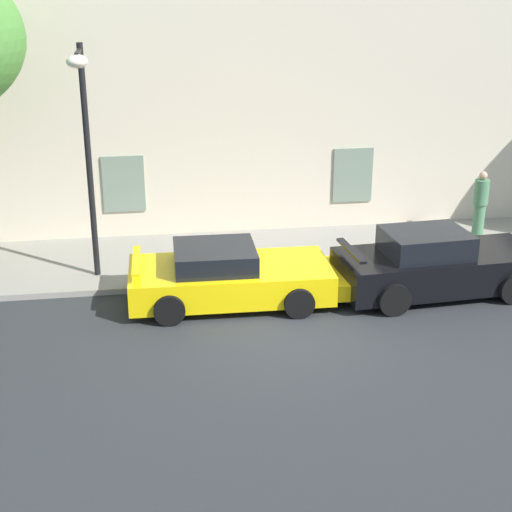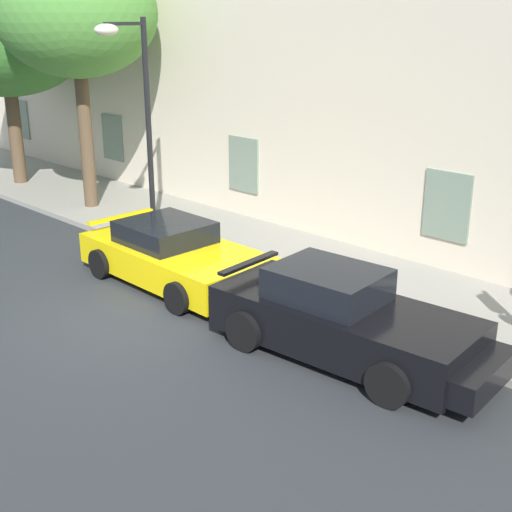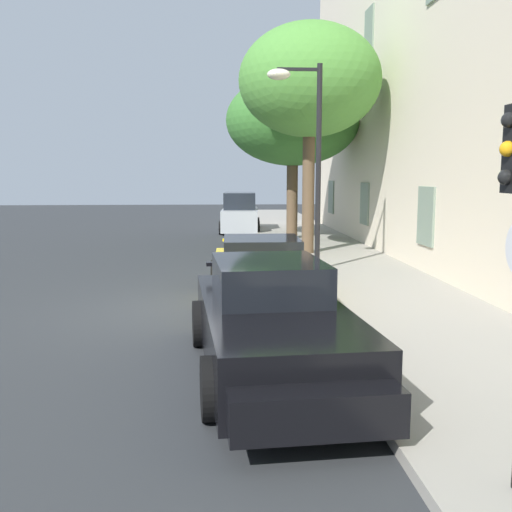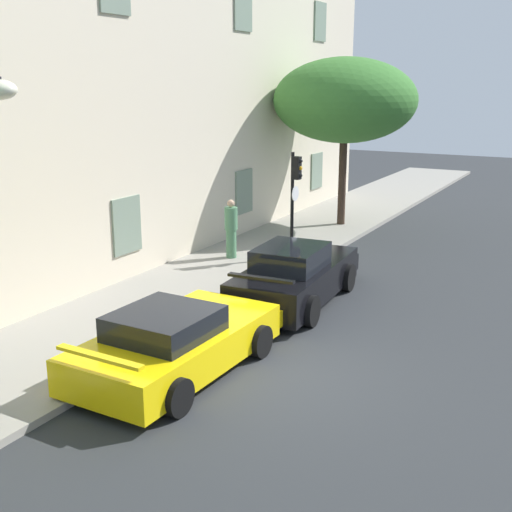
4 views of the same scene
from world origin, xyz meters
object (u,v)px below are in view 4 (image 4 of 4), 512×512
Objects in this scene: pedestrian_admiring at (231,228)px; sportscar_red_lead at (181,340)px; sportscar_yellow_flank at (298,275)px; traffic_light at (295,187)px; tree_far_end at (345,100)px.

sportscar_red_lead is at bearing -156.24° from pedestrian_admiring.
sportscar_yellow_flank is (4.69, -0.21, 0.07)m from sportscar_red_lead.
sportscar_yellow_flank is at bearing -124.82° from pedestrian_admiring.
traffic_light is at bearing 10.03° from sportscar_red_lead.
tree_far_end is 5.79m from traffic_light.
pedestrian_admiring is at bearing 169.73° from tree_far_end.
sportscar_yellow_flank is 3.87m from traffic_light.
pedestrian_admiring is at bearing 23.76° from sportscar_red_lead.
tree_far_end is (8.39, 2.18, 3.97)m from sportscar_yellow_flank.
traffic_light is (3.12, 1.60, 1.65)m from sportscar_yellow_flank.
pedestrian_admiring is at bearing 55.18° from sportscar_yellow_flank.
sportscar_yellow_flank is 2.86× the size of pedestrian_admiring.
traffic_light is 2.27m from pedestrian_admiring.
tree_far_end is at bearing 6.31° from traffic_light.
sportscar_yellow_flank is 1.59× the size of traffic_light.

